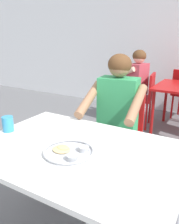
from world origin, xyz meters
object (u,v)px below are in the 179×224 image
Objects in this scene: diner_foreground at (115,113)px; chair_red_left at (143,95)px; drinking_cup at (8,123)px; patron_background at (132,81)px; chair_foreground at (122,130)px; table_foreground at (77,158)px; thali_tray at (69,151)px.

diner_foreground is 1.70m from chair_red_left.
patron_background reaches higher than drinking_cup.
drinking_cup is at bearing -115.49° from chair_foreground.
diner_foreground is at bearing -74.23° from patron_background.
diner_foreground is (-0.09, 0.73, 0.06)m from table_foreground.
patron_background is at bearing 107.30° from chair_foreground.
chair_foreground is at bearing 95.63° from thali_tray.
drinking_cup is 1.12m from chair_foreground.
table_foreground is 2.48m from patron_background.
diner_foreground is at bearing -80.68° from chair_red_left.
drinking_cup is 0.09× the size of diner_foreground.
thali_tray is 2.55m from patron_background.
chair_foreground is (0.46, 0.97, -0.30)m from drinking_cup.
patron_background is (0.00, 2.44, -0.09)m from drinking_cup.
thali_tray is at bearing -84.21° from diner_foreground.
thali_tray is at bearing -93.68° from table_foreground.
chair_red_left is 0.29m from patron_background.
chair_foreground is (-0.10, 1.02, -0.26)m from thali_tray.
drinking_cup reaches higher than table_foreground.
table_foreground is at bearing -81.46° from chair_red_left.
diner_foreground is (0.02, -0.22, 0.24)m from chair_foreground.
diner_foreground is 1.05× the size of patron_background.
thali_tray is 0.35× the size of chair_red_left.
diner_foreground is at bearing 96.75° from table_foreground.
chair_red_left reaches higher than thali_tray.
thali_tray is at bearing -81.82° from chair_red_left.
drinking_cup is at bearing -90.12° from patron_background.
drinking_cup is 0.13× the size of chair_red_left.
patron_background is (-0.56, 2.42, 0.04)m from table_foreground.
table_foreground is 0.58m from drinking_cup.
drinking_cup is 2.44m from patron_background.
thali_tray is (-0.00, -0.07, 0.08)m from table_foreground.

